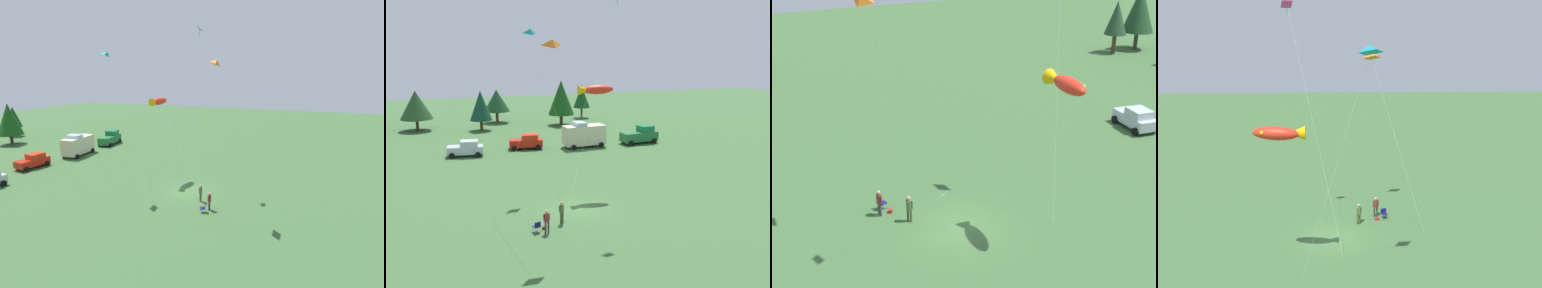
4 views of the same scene
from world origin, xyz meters
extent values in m
plane|color=#3C6234|center=(0.00, 0.00, 0.00)|extent=(160.00, 160.00, 0.00)
cylinder|color=#454D25|center=(-2.21, -2.39, 0.42)|extent=(0.14, 0.14, 0.85)
cylinder|color=#454D25|center=(-2.03, -2.26, 0.42)|extent=(0.14, 0.14, 0.85)
cylinder|color=#4E6938|center=(-2.12, -2.32, 1.16)|extent=(0.47, 0.47, 0.62)
sphere|color=tan|center=(-2.12, -2.32, 1.62)|extent=(0.24, 0.24, 0.24)
cylinder|color=#4E6938|center=(-2.31, -2.39, 1.19)|extent=(0.15, 0.14, 0.55)
cylinder|color=#4E6938|center=(-1.99, -2.16, 1.19)|extent=(0.13, 0.13, 0.55)
cube|color=navy|center=(-4.32, -3.29, 0.42)|extent=(0.60, 0.60, 0.04)
cube|color=navy|center=(-4.26, -3.51, 0.62)|extent=(0.47, 0.18, 0.40)
cylinder|color=#A5A8AD|center=(-4.58, -3.15, 0.21)|extent=(0.03, 0.03, 0.42)
cylinder|color=#A5A8AD|center=(-4.18, -3.03, 0.21)|extent=(0.03, 0.03, 0.42)
cylinder|color=#A5A8AD|center=(-4.46, -3.56, 0.21)|extent=(0.03, 0.03, 0.42)
cylinder|color=#A5A8AD|center=(-4.06, -3.44, 0.21)|extent=(0.03, 0.03, 0.42)
cylinder|color=#39393A|center=(-3.73, -3.72, 0.42)|extent=(0.14, 0.14, 0.85)
cylinder|color=#39393A|center=(-3.51, -3.70, 0.42)|extent=(0.14, 0.14, 0.85)
cylinder|color=maroon|center=(-3.62, -3.71, 1.16)|extent=(0.36, 0.36, 0.62)
sphere|color=tan|center=(-3.62, -3.71, 1.62)|extent=(0.24, 0.24, 0.24)
cylinder|color=maroon|center=(-3.83, -3.66, 1.19)|extent=(0.11, 0.10, 0.55)
cylinder|color=maroon|center=(-3.43, -3.64, 1.19)|extent=(0.10, 0.10, 0.55)
cube|color=#A7231F|center=(-3.65, -3.01, 0.11)|extent=(0.38, 0.34, 0.22)
cube|color=#B1BAC8|center=(-7.37, 20.97, 0.79)|extent=(4.42, 2.39, 0.90)
cube|color=#ADBFC2|center=(-6.87, 20.90, 1.56)|extent=(2.22, 1.93, 0.65)
cylinder|color=black|center=(-5.73, 21.73, 0.34)|extent=(0.70, 0.32, 0.68)
cylinder|color=black|center=(-6.02, 19.77, 0.34)|extent=(0.70, 0.32, 0.68)
cylinder|color=black|center=(-8.72, 22.17, 0.34)|extent=(0.70, 0.32, 0.68)
cylinder|color=black|center=(-9.01, 20.21, 0.34)|extent=(0.70, 0.32, 0.68)
cylinder|color=#463A2D|center=(-29.04, 41.79, 1.20)|extent=(0.54, 0.54, 2.40)
cone|color=#1F4224|center=(-29.04, 41.79, 5.43)|extent=(4.18, 4.18, 6.06)
cylinder|color=#443E28|center=(-28.85, 37.74, 1.24)|extent=(0.54, 0.54, 2.47)
cone|color=#254028|center=(-28.85, 37.74, 4.65)|extent=(2.88, 2.88, 4.35)
ellipsoid|color=red|center=(3.38, 4.75, 9.24)|extent=(3.01, 1.38, 0.91)
cone|color=#EFAA08|center=(2.08, 4.75, 9.24)|extent=(1.01, 0.89, 0.89)
sphere|color=yellow|center=(4.17, 5.03, 9.34)|extent=(0.22, 0.22, 0.22)
cylinder|color=silver|center=(0.72, 1.22, 4.62)|extent=(5.34, 7.09, 9.25)
cylinder|color=#4C3823|center=(-1.95, -2.32, 0.00)|extent=(0.04, 0.04, 0.01)
cylinder|color=silver|center=(-0.05, 6.68, 7.08)|extent=(4.00, 2.28, 14.16)
cylinder|color=#4C3823|center=(1.94, 5.55, 0.00)|extent=(0.04, 0.04, 0.01)
cylinder|color=silver|center=(1.08, 1.59, 8.48)|extent=(3.72, 3.99, 16.96)
cylinder|color=#4C3823|center=(-0.77, 3.58, 0.00)|extent=(0.04, 0.04, 0.01)
cylinder|color=silver|center=(-5.12, -2.24, 6.59)|extent=(3.93, 3.43, 13.17)
cylinder|color=#4C3823|center=(-7.08, -0.54, 0.00)|extent=(0.04, 0.04, 0.01)
camera|label=1|loc=(-28.34, -11.21, 12.40)|focal=28.00mm
camera|label=2|loc=(-10.95, -32.91, 13.39)|focal=42.00mm
camera|label=3|loc=(24.45, -12.31, 17.62)|focal=50.00mm
camera|label=4|loc=(-0.01, 31.26, 15.34)|focal=42.00mm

